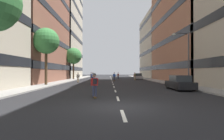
{
  "coord_description": "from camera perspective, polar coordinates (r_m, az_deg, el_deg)",
  "views": [
    {
      "loc": [
        -0.62,
        -9.94,
        1.88
      ],
      "look_at": [
        0.0,
        28.28,
        2.27
      ],
      "focal_mm": 29.51,
      "sensor_mm": 36.0,
      "label": 1
    }
  ],
  "objects": [
    {
      "name": "skater_3",
      "position": [
        38.67,
        0.7,
        -1.91
      ],
      "size": [
        0.56,
        0.92,
        1.78
      ],
      "color": "brown",
      "rests_on": "ground_plane"
    },
    {
      "name": "streetlamp_right",
      "position": [
        23.96,
        21.85,
        4.87
      ],
      "size": [
        2.13,
        0.3,
        6.5
      ],
      "color": "#3F3F44",
      "rests_on": "sidewalk_right"
    },
    {
      "name": "skater_4",
      "position": [
        33.37,
        -10.48,
        -2.05
      ],
      "size": [
        0.56,
        0.92,
        1.78
      ],
      "color": "brown",
      "rests_on": "ground_plane"
    },
    {
      "name": "parked_car_mid",
      "position": [
        47.33,
        8.05,
        -2.0
      ],
      "size": [
        1.82,
        4.4,
        1.52
      ],
      "color": "#B2B7BF",
      "rests_on": "ground_plane"
    },
    {
      "name": "skater_0",
      "position": [
        42.64,
        -6.48,
        -1.74
      ],
      "size": [
        0.57,
        0.92,
        1.78
      ],
      "color": "brown",
      "rests_on": "ground_plane"
    },
    {
      "name": "skater_5",
      "position": [
        31.93,
        -5.94,
        -2.13
      ],
      "size": [
        0.54,
        0.91,
        1.78
      ],
      "color": "brown",
      "rests_on": "ground_plane"
    },
    {
      "name": "sidewalk_left",
      "position": [
        44.06,
        -12.24,
        -2.92
      ],
      "size": [
        2.57,
        81.23,
        0.14
      ],
      "primitive_type": "cube",
      "color": "gray",
      "rests_on": "ground_plane"
    },
    {
      "name": "street_tree_near",
      "position": [
        27.06,
        -19.73,
        8.38
      ],
      "size": [
        3.55,
        3.55,
        7.76
      ],
      "color": "#4C3823",
      "rests_on": "sidewalk_left"
    },
    {
      "name": "building_left_far",
      "position": [
        61.73,
        -17.86,
        13.3
      ],
      "size": [
        15.28,
        22.62,
        33.15
      ],
      "color": "#B2A893",
      "rests_on": "ground_plane"
    },
    {
      "name": "street_tree_far",
      "position": [
        45.65,
        -11.85,
        4.26
      ],
      "size": [
        3.93,
        3.93,
        7.58
      ],
      "color": "#4C3823",
      "rests_on": "sidewalk_left"
    },
    {
      "name": "lane_markings",
      "position": [
        40.49,
        -0.05,
        -3.24
      ],
      "size": [
        0.16,
        67.2,
        0.01
      ],
      "color": "silver",
      "rests_on": "ground_plane"
    },
    {
      "name": "sidewalk_right",
      "position": [
        44.32,
        11.95,
        -2.91
      ],
      "size": [
        2.57,
        81.23,
        0.14
      ],
      "primitive_type": "cube",
      "color": "gray",
      "rests_on": "ground_plane"
    },
    {
      "name": "skater_6",
      "position": [
        13.35,
        -5.4,
        -4.28
      ],
      "size": [
        0.57,
        0.92,
        1.78
      ],
      "color": "brown",
      "rests_on": "ground_plane"
    },
    {
      "name": "skater_2",
      "position": [
        42.53,
        7.1,
        -1.74
      ],
      "size": [
        0.54,
        0.91,
        1.78
      ],
      "color": "brown",
      "rests_on": "ground_plane"
    },
    {
      "name": "parked_car_near",
      "position": [
        20.49,
        20.24,
        -3.84
      ],
      "size": [
        1.82,
        4.4,
        1.52
      ],
      "color": "black",
      "rests_on": "ground_plane"
    },
    {
      "name": "skater_1",
      "position": [
        46.4,
        1.9,
        -1.65
      ],
      "size": [
        0.54,
        0.91,
        1.78
      ],
      "color": "brown",
      "rests_on": "ground_plane"
    },
    {
      "name": "building_right_far",
      "position": [
        60.81,
        17.15,
        6.82
      ],
      "size": [
        15.28,
        18.76,
        19.19
      ],
      "color": "#BCB29E",
      "rests_on": "ground_plane"
    },
    {
      "name": "ground_plane",
      "position": [
        39.52,
        -0.03,
        -3.31
      ],
      "size": [
        177.22,
        177.22,
        0.0
      ],
      "primitive_type": "plane",
      "color": "black"
    },
    {
      "name": "building_right_mid",
      "position": [
        42.49,
        26.56,
        17.23
      ],
      "size": [
        15.28,
        23.85,
        29.48
      ],
      "color": "#9E6B51",
      "rests_on": "ground_plane"
    }
  ]
}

